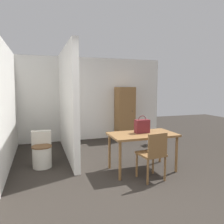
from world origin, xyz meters
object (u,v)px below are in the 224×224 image
object	(u,v)px
handbag	(142,126)
wooden_cabinet	(125,113)
wooden_chair	(153,153)
space_heater	(153,138)
toilet	(42,152)
dining_table	(142,137)

from	to	relation	value
handbag	wooden_cabinet	world-z (taller)	wooden_cabinet
wooden_cabinet	wooden_chair	bearing A→B (deg)	-103.08
space_heater	handbag	bearing A→B (deg)	-126.27
toilet	space_heater	bearing A→B (deg)	14.02
wooden_chair	wooden_cabinet	bearing A→B (deg)	71.18
toilet	handbag	xyz separation A→B (m)	(1.87, -0.79, 0.56)
toilet	space_heater	xyz separation A→B (m)	(3.00, 0.75, -0.10)
wooden_cabinet	space_heater	size ratio (longest dim) A/B	4.04
wooden_chair	space_heater	distance (m)	2.42
wooden_chair	wooden_cabinet	xyz separation A→B (m)	(0.71, 3.05, 0.33)
handbag	wooden_chair	bearing A→B (deg)	-95.77
toilet	handbag	distance (m)	2.11
handbag	wooden_cabinet	size ratio (longest dim) A/B	0.21
dining_table	wooden_chair	xyz separation A→B (m)	(-0.04, -0.48, -0.17)
wooden_cabinet	space_heater	bearing A→B (deg)	-63.76
dining_table	handbag	size ratio (longest dim) A/B	3.73
wooden_cabinet	toilet	bearing A→B (deg)	-145.74
toilet	wooden_cabinet	bearing A→B (deg)	34.26
dining_table	wooden_cabinet	xyz separation A→B (m)	(0.67, 2.57, 0.16)
wooden_chair	toilet	world-z (taller)	wooden_chair
wooden_chair	toilet	distance (m)	2.26
toilet	handbag	bearing A→B (deg)	-23.02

